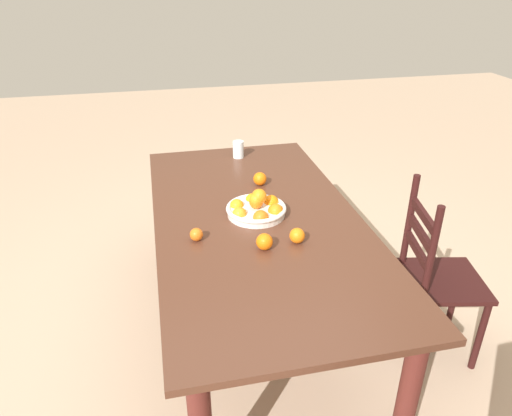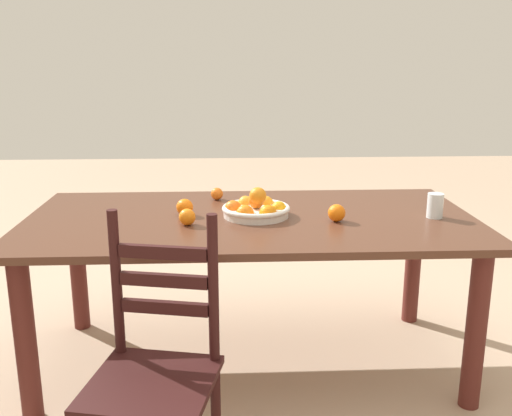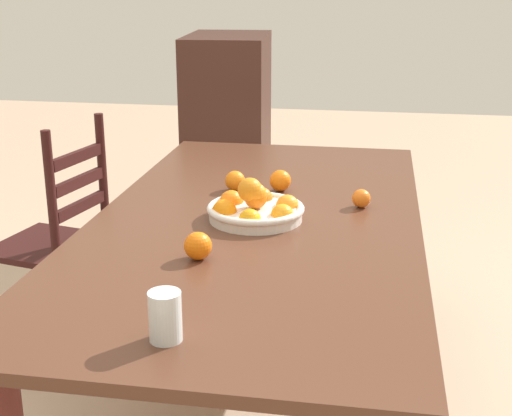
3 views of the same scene
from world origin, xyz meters
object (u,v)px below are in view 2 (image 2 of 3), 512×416
Objects in this scene: orange_loose_2 at (217,194)px; drinking_glass at (435,206)px; orange_loose_0 at (185,207)px; orange_loose_3 at (337,213)px; dining_table at (251,237)px; fruit_bowl at (256,209)px; chair_near_window at (156,373)px; orange_loose_1 at (187,217)px.

drinking_glass reaches higher than orange_loose_2.
orange_loose_0 is at bearing 64.14° from orange_loose_2.
dining_table is at bearing -14.92° from orange_loose_3.
orange_loose_3 is at bearing 5.37° from drinking_glass.
fruit_bowl is 0.38m from orange_loose_2.
orange_loose_0 is at bearing -4.63° from drinking_glass.
dining_table is 0.34m from orange_loose_0.
chair_near_window is 0.82m from orange_loose_1.
fruit_bowl reaches higher than orange_loose_2.
dining_table is 28.05× the size of orange_loose_1.
orange_loose_0 is at bearing 99.36° from chair_near_window.
fruit_bowl is 0.83m from drinking_glass.
chair_near_window is 15.38× the size of orange_loose_2.
orange_loose_0 is 0.99× the size of orange_loose_3.
orange_loose_2 is (-0.18, -1.21, 0.32)m from chair_near_window.
orange_loose_0 is 1.16m from drinking_glass.
orange_loose_0 is (0.33, -0.04, 0.00)m from fruit_bowl.
orange_loose_2 is 1.09m from drinking_glass.
orange_loose_1 is 0.67m from orange_loose_3.
orange_loose_0 is 0.69× the size of drinking_glass.
chair_near_window is at bearing 68.52° from dining_table.
dining_table is 2.13× the size of chair_near_window.
dining_table is 0.39m from orange_loose_2.
fruit_bowl is at bearing 175.01° from dining_table.
orange_loose_0 is 1.24× the size of orange_loose_2.
orange_loose_2 is at bearing -61.00° from fruit_bowl.
orange_loose_1 is at bearing 24.51° from dining_table.
orange_loose_3 is at bearing 58.55° from chair_near_window.
drinking_glass is (-0.85, 0.06, 0.16)m from dining_table.
orange_loose_2 is at bearing -104.77° from orange_loose_1.
orange_loose_0 is 0.33m from orange_loose_2.
chair_near_window is (0.35, 0.88, -0.18)m from dining_table.
chair_near_window is 12.45× the size of orange_loose_0.
dining_table is 32.68× the size of orange_loose_2.
drinking_glass is at bearing 158.78° from orange_loose_2.
orange_loose_3 reaches higher than dining_table.
chair_near_window reaches higher than orange_loose_1.
orange_loose_1 reaches higher than orange_loose_2.
chair_near_window reaches higher than orange_loose_0.
fruit_bowl is at bearing 173.61° from orange_loose_0.
fruit_bowl is 4.99× the size of orange_loose_2.
drinking_glass is at bearing -174.63° from orange_loose_3.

